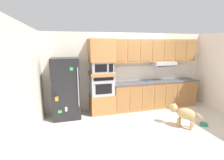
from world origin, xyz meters
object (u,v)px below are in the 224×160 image
object	(u,v)px
dog_food_bowl	(204,124)
refrigerator	(66,88)
built_in_oven	(102,85)
screwdriver	(147,81)
dog	(183,113)
microwave	(102,67)

from	to	relation	value
dog_food_bowl	refrigerator	bearing A→B (deg)	156.27
built_in_oven	screwdriver	xyz separation A→B (m)	(1.57, 0.04, 0.03)
refrigerator	dog	size ratio (longest dim) A/B	2.30
screwdriver	dog_food_bowl	distance (m)	2.08
screwdriver	built_in_oven	bearing A→B (deg)	-178.51
refrigerator	dog_food_bowl	world-z (taller)	refrigerator
built_in_oven	microwave	xyz separation A→B (m)	(0.00, -0.00, 0.56)
microwave	dog_food_bowl	xyz separation A→B (m)	(2.44, -1.62, -1.43)
screwdriver	dog_food_bowl	size ratio (longest dim) A/B	0.79
built_in_oven	dog_food_bowl	world-z (taller)	built_in_oven
refrigerator	microwave	xyz separation A→B (m)	(1.08, 0.07, 0.58)
refrigerator	dog	world-z (taller)	refrigerator
dog_food_bowl	screwdriver	bearing A→B (deg)	117.64
dog	dog_food_bowl	size ratio (longest dim) A/B	3.82
microwave	dog	size ratio (longest dim) A/B	0.84
microwave	dog_food_bowl	size ratio (longest dim) A/B	3.22
refrigerator	dog_food_bowl	xyz separation A→B (m)	(3.52, -1.55, -0.85)
microwave	dog	distance (m)	2.61
microwave	screwdriver	world-z (taller)	microwave
refrigerator	dog	distance (m)	3.29
microwave	dog_food_bowl	world-z (taller)	microwave
built_in_oven	microwave	world-z (taller)	microwave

